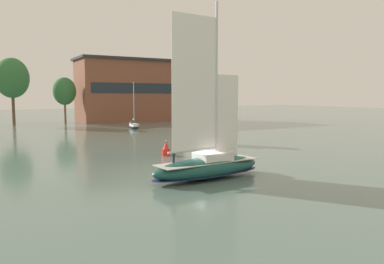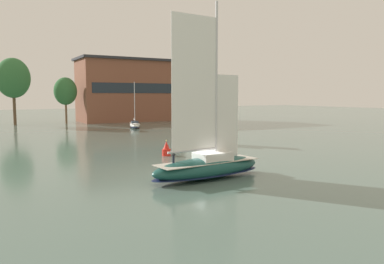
{
  "view_description": "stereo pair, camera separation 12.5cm",
  "coord_description": "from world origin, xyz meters",
  "px_view_note": "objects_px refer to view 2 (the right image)",
  "views": [
    {
      "loc": [
        -18.74,
        -29.35,
        7.81
      ],
      "look_at": [
        0.0,
        3.0,
        4.15
      ],
      "focal_mm": 35.0,
      "sensor_mm": 36.0,
      "label": 1
    },
    {
      "loc": [
        -18.63,
        -29.41,
        7.81
      ],
      "look_at": [
        0.0,
        3.0,
        4.15
      ],
      "focal_mm": 35.0,
      "sensor_mm": 36.0,
      "label": 2
    }
  ],
  "objects_px": {
    "sailboat_main": "(208,165)",
    "sailboat_moored_near_marina": "(195,139)",
    "tree_shore_left": "(13,78)",
    "channel_buoy": "(166,149)",
    "tree_shore_center": "(65,91)",
    "sailboat_moored_mid_channel": "(135,125)"
  },
  "relations": [
    {
      "from": "sailboat_main",
      "to": "sailboat_moored_near_marina",
      "type": "bearing_deg",
      "value": 62.3
    },
    {
      "from": "tree_shore_left",
      "to": "sailboat_moored_near_marina",
      "type": "bearing_deg",
      "value": -68.58
    },
    {
      "from": "tree_shore_left",
      "to": "channel_buoy",
      "type": "bearing_deg",
      "value": -79.15
    },
    {
      "from": "tree_shore_left",
      "to": "tree_shore_center",
      "type": "xyz_separation_m",
      "value": [
        12.88,
        -1.31,
        -3.35
      ]
    },
    {
      "from": "tree_shore_left",
      "to": "sailboat_moored_near_marina",
      "type": "height_order",
      "value": "tree_shore_left"
    },
    {
      "from": "sailboat_main",
      "to": "tree_shore_center",
      "type": "bearing_deg",
      "value": 87.97
    },
    {
      "from": "tree_shore_center",
      "to": "sailboat_moored_near_marina",
      "type": "distance_m",
      "value": 56.58
    },
    {
      "from": "tree_shore_left",
      "to": "channel_buoy",
      "type": "xyz_separation_m",
      "value": [
        12.55,
        -65.49,
        -11.5
      ]
    },
    {
      "from": "tree_shore_center",
      "to": "sailboat_moored_mid_channel",
      "type": "bearing_deg",
      "value": -62.72
    },
    {
      "from": "tree_shore_center",
      "to": "channel_buoy",
      "type": "xyz_separation_m",
      "value": [
        -0.33,
        -64.18,
        -8.15
      ]
    },
    {
      "from": "channel_buoy",
      "to": "sailboat_main",
      "type": "bearing_deg",
      "value": -99.94
    },
    {
      "from": "tree_shore_center",
      "to": "sailboat_main",
      "type": "xyz_separation_m",
      "value": [
        -2.78,
        -78.17,
        -7.7
      ]
    },
    {
      "from": "sailboat_moored_near_marina",
      "to": "tree_shore_left",
      "type": "bearing_deg",
      "value": 111.42
    },
    {
      "from": "channel_buoy",
      "to": "tree_shore_left",
      "type": "bearing_deg",
      "value": 100.85
    },
    {
      "from": "tree_shore_left",
      "to": "sailboat_moored_mid_channel",
      "type": "bearing_deg",
      "value": -44.11
    },
    {
      "from": "tree_shore_center",
      "to": "sailboat_moored_near_marina",
      "type": "relative_size",
      "value": 1.6
    },
    {
      "from": "sailboat_moored_mid_channel",
      "to": "tree_shore_left",
      "type": "bearing_deg",
      "value": 135.89
    },
    {
      "from": "sailboat_moored_near_marina",
      "to": "sailboat_moored_mid_channel",
      "type": "relative_size",
      "value": 0.72
    },
    {
      "from": "tree_shore_center",
      "to": "channel_buoy",
      "type": "height_order",
      "value": "tree_shore_center"
    },
    {
      "from": "channel_buoy",
      "to": "tree_shore_center",
      "type": "bearing_deg",
      "value": 89.71
    },
    {
      "from": "tree_shore_center",
      "to": "sailboat_main",
      "type": "distance_m",
      "value": 78.6
    },
    {
      "from": "tree_shore_center",
      "to": "sailboat_moored_mid_channel",
      "type": "relative_size",
      "value": 1.16
    }
  ]
}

